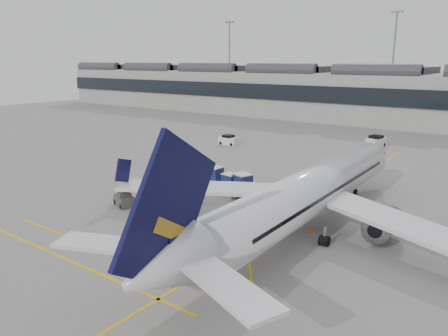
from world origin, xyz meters
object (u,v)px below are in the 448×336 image
Objects in this scene: ramp_agent_b at (239,195)px; pushback_tug at (124,200)px; airliner_main at (306,195)px; belt_loader at (281,204)px; ramp_agent_a at (259,198)px; baggage_cart_a at (230,181)px.

ramp_agent_b is 11.23m from pushback_tug.
airliner_main is 6.24m from belt_loader.
airliner_main is at bearing 35.81° from pushback_tug.
ramp_agent_a is at bearing 156.56° from ramp_agent_b.
baggage_cart_a is at bearing 89.22° from ramp_agent_a.
baggage_cart_a reaches higher than pushback_tug.
ramp_agent_a is at bearing -142.04° from belt_loader.
airliner_main is 13.60m from baggage_cart_a.
airliner_main reaches higher than pushback_tug.
ramp_agent_b is at bearing -36.44° from baggage_cart_a.
belt_loader is (-4.28, 3.69, -2.65)m from airliner_main.
belt_loader is 15.15m from pushback_tug.
airliner_main is at bearing -84.95° from ramp_agent_a.
ramp_agent_a reaches higher than baggage_cart_a.
baggage_cart_a is 4.61m from ramp_agent_b.
ramp_agent_a is 13.10m from pushback_tug.
ramp_agent_a is at bearing 54.82° from pushback_tug.
belt_loader is at bearing 138.61° from airliner_main.
airliner_main is 21.93× the size of ramp_agent_a.
pushback_tug is at bearing -134.86° from belt_loader.
baggage_cart_a is at bearing 174.67° from belt_loader.
baggage_cart_a is 1.03× the size of ramp_agent_a.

